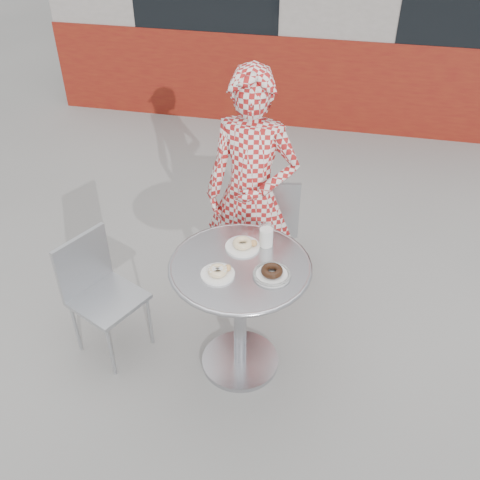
% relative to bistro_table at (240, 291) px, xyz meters
% --- Properties ---
extents(ground, '(60.00, 60.00, 0.00)m').
position_rel_bistro_table_xyz_m(ground, '(0.02, -0.03, -0.60)').
color(ground, gray).
rests_on(ground, ground).
extents(bistro_table, '(0.79, 0.79, 0.80)m').
position_rel_bistro_table_xyz_m(bistro_table, '(0.00, 0.00, 0.00)').
color(bistro_table, silver).
rests_on(bistro_table, ground).
extents(chair_far, '(0.47, 0.47, 0.85)m').
position_rel_bistro_table_xyz_m(chair_far, '(-0.00, 0.98, -0.34)').
color(chair_far, '#AAADB1').
rests_on(chair_far, ground).
extents(chair_left, '(0.51, 0.50, 0.80)m').
position_rel_bistro_table_xyz_m(chair_left, '(-0.82, -0.03, -0.36)').
color(chair_left, '#AAADB1').
rests_on(chair_left, ground).
extents(seated_person, '(0.64, 0.45, 1.65)m').
position_rel_bistro_table_xyz_m(seated_person, '(-0.07, 0.66, 0.22)').
color(seated_person, maroon).
rests_on(seated_person, ground).
extents(plate_far, '(0.20, 0.20, 0.05)m').
position_rel_bistro_table_xyz_m(plate_far, '(-0.02, 0.15, 0.21)').
color(plate_far, white).
rests_on(plate_far, bistro_table).
extents(plate_near, '(0.18, 0.18, 0.05)m').
position_rel_bistro_table_xyz_m(plate_near, '(-0.09, -0.11, 0.21)').
color(plate_near, white).
rests_on(plate_near, bistro_table).
extents(plate_checker, '(0.20, 0.20, 0.05)m').
position_rel_bistro_table_xyz_m(plate_checker, '(0.18, -0.05, 0.21)').
color(plate_checker, white).
rests_on(plate_checker, bistro_table).
extents(milk_cup, '(0.08, 0.08, 0.13)m').
position_rel_bistro_table_xyz_m(milk_cup, '(0.11, 0.20, 0.26)').
color(milk_cup, white).
rests_on(milk_cup, bistro_table).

